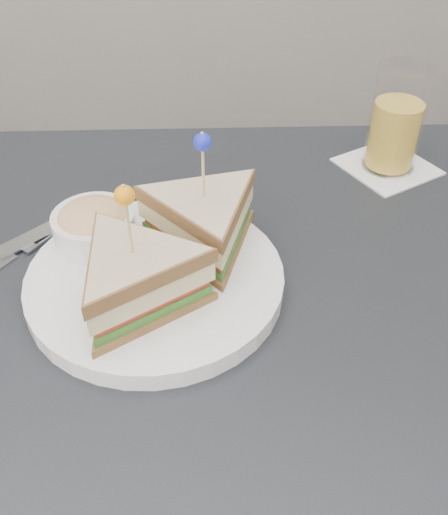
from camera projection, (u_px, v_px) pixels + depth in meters
table at (216, 343)px, 0.69m from camera, size 0.80×0.80×0.75m
plate_meal at (160, 253)px, 0.63m from camera, size 0.33×0.31×0.17m
cutlery_fork at (3, 263)px, 0.68m from camera, size 0.12×0.16×0.01m
cutlery_knife at (5, 251)px, 0.70m from camera, size 0.19×0.18×0.01m
drink_set at (396, 126)px, 0.81m from camera, size 0.16×0.16×0.15m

